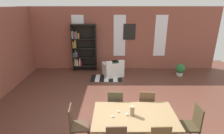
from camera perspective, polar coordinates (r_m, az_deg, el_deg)
ground_plane at (r=4.84m, az=4.42°, el=-18.76°), size 11.53×11.53×0.00m
back_wall_brick at (r=8.42m, az=2.48°, el=9.03°), size 9.14×0.12×2.91m
window_pane_0 at (r=8.46m, az=-10.64°, el=9.78°), size 0.55×0.02×1.89m
window_pane_1 at (r=8.33m, az=2.51°, el=9.93°), size 0.55×0.02×1.89m
window_pane_2 at (r=8.62m, az=15.41°, el=9.59°), size 0.55×0.02×1.89m
dining_table at (r=4.02m, az=7.30°, el=-15.96°), size 1.79×1.07×0.74m
vase_on_table at (r=3.91m, az=6.54°, el=-13.78°), size 0.11×0.11×0.22m
tealight_candle_0 at (r=3.94m, az=4.85°, el=-14.99°), size 0.04×0.04×0.04m
tealight_candle_1 at (r=3.88m, az=0.19°, el=-15.62°), size 0.04×0.04×0.03m
tealight_candle_2 at (r=4.03m, az=2.01°, el=-14.10°), size 0.04×0.04×0.04m
dining_chair_head_right at (r=4.45m, az=24.34°, el=-16.36°), size 0.40×0.40×0.95m
dining_chair_far_right at (r=4.80m, az=10.92°, el=-11.97°), size 0.43×0.43×0.95m
dining_chair_far_left at (r=4.72m, az=1.11°, el=-12.18°), size 0.41×0.41×0.95m
dining_chair_head_left at (r=4.15m, az=-11.29°, el=-17.55°), size 0.44×0.44×0.95m
bookshelf_tall at (r=8.36m, az=-9.45°, el=6.02°), size 1.12×0.32×2.16m
armchair_white at (r=7.81m, az=0.40°, el=-0.78°), size 1.00×1.00×0.75m
potted_plant_by_shelf at (r=8.37m, az=21.20°, el=-0.68°), size 0.42×0.42×0.53m
striped_rug at (r=7.61m, az=-1.71°, el=-3.58°), size 1.33×0.80×0.01m
framed_picture at (r=8.32m, az=5.69°, el=11.19°), size 0.56×0.03×0.72m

